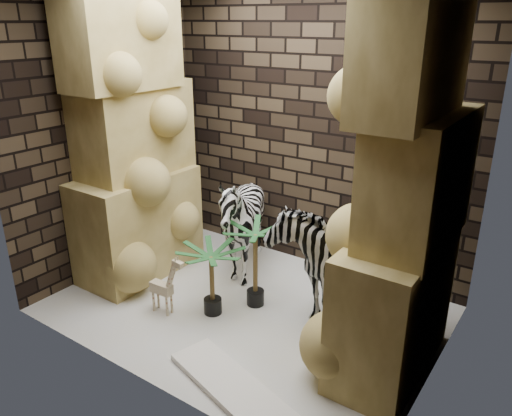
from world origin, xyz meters
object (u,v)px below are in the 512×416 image
Objects in this scene: surfboard at (243,397)px; palm_front at (255,266)px; giraffe_toy at (161,281)px; palm_back at (212,281)px; zebra_left at (242,229)px; zebra_right at (327,239)px.

palm_front is at bearing 136.96° from surfboard.
palm_back reaches higher than giraffe_toy.
zebra_left reaches higher than palm_front.
surfboard is at bearing -59.07° from palm_front.
giraffe_toy is (-1.19, -1.00, -0.37)m from zebra_right.
zebra_left reaches higher than giraffe_toy.
surfboard is (0.91, -0.77, -0.32)m from palm_back.
giraffe_toy is 1.44m from surfboard.
palm_back is at bearing -140.40° from zebra_right.
giraffe_toy is 0.48m from palm_back.
palm_back is 1.23m from surfboard.
zebra_right is 1.65× the size of palm_front.
zebra_right reaches higher than giraffe_toy.
zebra_right is 2.14× the size of giraffe_toy.
zebra_right is 0.95× the size of surfboard.
giraffe_toy is (-0.20, -1.00, -0.22)m from zebra_left.
palm_front reaches higher than giraffe_toy.
zebra_left is 0.80m from palm_back.
palm_front is (0.65, 0.61, 0.10)m from giraffe_toy.
palm_front is (-0.54, -0.39, -0.27)m from zebra_right.
zebra_left is 1.86× the size of giraffe_toy.
zebra_left is at bearing 175.98° from zebra_right.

